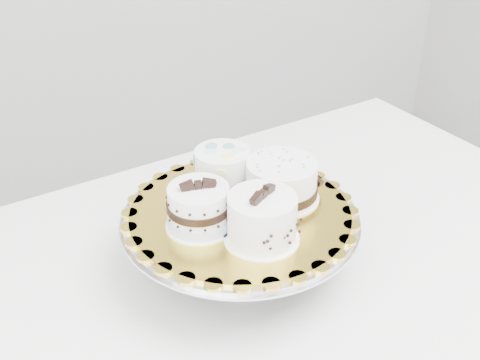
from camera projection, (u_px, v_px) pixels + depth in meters
name	position (u px, v px, depth m)	size (l,w,h in m)	color
table	(273.00, 294.00, 1.07)	(1.36, 0.97, 0.75)	white
cake_stand	(240.00, 230.00, 0.99)	(0.39, 0.39, 0.11)	gray
cake_board	(240.00, 212.00, 0.97)	(0.36, 0.36, 0.01)	gold
cake_swirl	(262.00, 220.00, 0.89)	(0.14, 0.14, 0.09)	white
cake_banded	(199.00, 209.00, 0.92)	(0.11, 0.11, 0.09)	white
cake_dots	(222.00, 168.00, 1.02)	(0.12, 0.12, 0.07)	white
cake_ribbon	(282.00, 181.00, 0.99)	(0.15, 0.15, 0.07)	white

